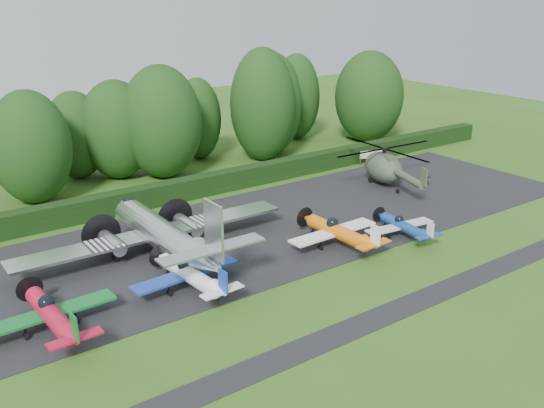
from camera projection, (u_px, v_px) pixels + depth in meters
ground at (303, 286)px, 41.39m from camera, size 160.00×160.00×0.00m
apron at (226, 240)px, 49.04m from camera, size 70.00×18.00×0.01m
taxiway_verge at (365, 324)px, 36.81m from camera, size 70.00×2.00×0.00m
hedgerow at (166, 203)px, 57.45m from camera, size 90.00×1.60×2.00m
transport_plane at (162, 234)px, 45.12m from camera, size 21.76×16.69×6.97m
light_plane_red at (51, 314)px, 35.35m from camera, size 8.02×8.43×3.08m
light_plane_white at (190, 274)px, 40.37m from camera, size 7.82×8.22×3.00m
light_plane_orange at (338, 232)px, 47.32m from camera, size 8.03×8.44×3.09m
light_plane_blue at (403, 226)px, 49.19m from camera, size 6.26×6.59×2.41m
helicopter at (384, 165)px, 62.19m from camera, size 12.14×14.22×3.91m
sign_board at (371, 155)px, 69.85m from camera, size 2.86×0.11×1.61m
tree_0 at (162, 122)px, 63.46m from camera, size 8.44×8.44×11.99m
tree_1 at (296, 97)px, 80.12m from camera, size 6.18×6.18×11.31m
tree_2 at (76, 135)px, 63.48m from camera, size 6.32×6.32×9.34m
tree_4 at (272, 104)px, 72.83m from camera, size 7.07×7.07×12.22m
tree_6 at (372, 93)px, 84.67m from camera, size 5.84×5.84×10.87m
tree_8 at (30, 147)px, 56.00m from camera, size 7.49×7.49×10.69m
tree_9 at (369, 97)px, 78.80m from camera, size 8.91×8.91×11.80m
tree_10 at (198, 119)px, 70.83m from camera, size 5.47×5.47×9.62m
tree_11 at (116, 130)px, 63.47m from camera, size 7.54×7.54×10.47m
tree_12 at (263, 105)px, 69.84m from camera, size 7.55×7.55×13.10m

